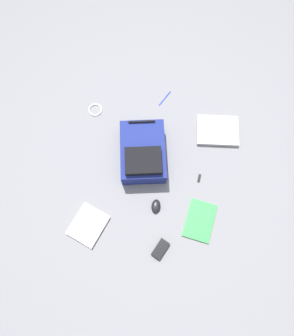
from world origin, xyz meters
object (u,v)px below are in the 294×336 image
object	(u,v)px
book_blue	(88,225)
laptop	(218,131)
backpack	(143,153)
book_comic	(200,220)
usb_stick	(199,178)
power_brick	(160,249)
pen_black	(165,98)
computer_mouse	(156,206)
cable_coil	(95,110)

from	to	relation	value
book_blue	laptop	bearing A→B (deg)	-127.05
backpack	book_comic	world-z (taller)	backpack
laptop	usb_stick	bearing A→B (deg)	83.22
power_brick	book_comic	bearing A→B (deg)	-129.26
power_brick	pen_black	xyz separation A→B (m)	(0.26, -1.08, -0.01)
book_blue	power_brick	distance (m)	0.50
computer_mouse	pen_black	xyz separation A→B (m)	(0.16, -0.82, -0.01)
backpack	laptop	world-z (taller)	backpack
power_brick	usb_stick	world-z (taller)	power_brick
backpack	book_comic	size ratio (longest dim) A/B	1.86
book_comic	cable_coil	distance (m)	1.11
power_brick	computer_mouse	bearing A→B (deg)	-68.57
pen_black	book_comic	bearing A→B (deg)	119.37
backpack	laptop	size ratio (longest dim) A/B	1.42
book_comic	usb_stick	size ratio (longest dim) A/B	4.50
book_comic	cable_coil	bearing A→B (deg)	-31.97
cable_coil	usb_stick	xyz separation A→B (m)	(-0.87, 0.30, -0.00)
book_blue	cable_coil	world-z (taller)	book_blue
usb_stick	backpack	bearing A→B (deg)	-5.79
laptop	pen_black	size ratio (longest dim) A/B	2.39
laptop	book_blue	distance (m)	1.14
book_comic	book_blue	distance (m)	0.75
laptop	pen_black	world-z (taller)	laptop
usb_stick	computer_mouse	bearing A→B (deg)	49.21
cable_coil	backpack	bearing A→B (deg)	150.09
backpack	laptop	distance (m)	0.58
pen_black	usb_stick	world-z (taller)	pen_black
computer_mouse	usb_stick	world-z (taller)	computer_mouse
backpack	cable_coil	xyz separation A→B (m)	(0.45, -0.26, -0.08)
book_comic	power_brick	distance (m)	0.33
power_brick	pen_black	size ratio (longest dim) A/B	0.86
power_brick	pen_black	distance (m)	1.11
backpack	usb_stick	bearing A→B (deg)	174.21
backpack	book_comic	xyz separation A→B (m)	(-0.49, 0.33, -0.08)
power_brick	backpack	bearing A→B (deg)	-63.75
power_brick	pen_black	world-z (taller)	power_brick
pen_black	cable_coil	bearing A→B (deg)	26.54
backpack	computer_mouse	bearing A→B (deg)	119.92
book_blue	usb_stick	world-z (taller)	book_blue
laptop	power_brick	bearing A→B (deg)	78.85
cable_coil	power_brick	size ratio (longest dim) A/B	0.82
backpack	cable_coil	bearing A→B (deg)	-29.91
computer_mouse	usb_stick	size ratio (longest dim) A/B	1.58
power_brick	book_blue	bearing A→B (deg)	-1.78
laptop	computer_mouse	bearing A→B (deg)	66.71
book_comic	pen_black	xyz separation A→B (m)	(0.47, -0.83, -0.00)
book_blue	computer_mouse	size ratio (longest dim) A/B	2.98
book_comic	book_blue	bearing A→B (deg)	18.43
laptop	cable_coil	bearing A→B (deg)	5.11
backpack	usb_stick	size ratio (longest dim) A/B	8.37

